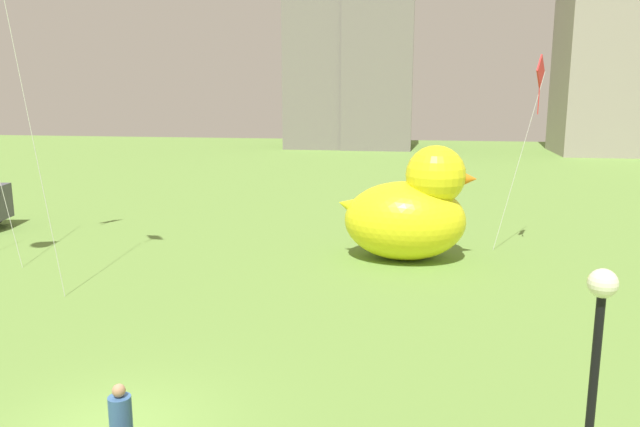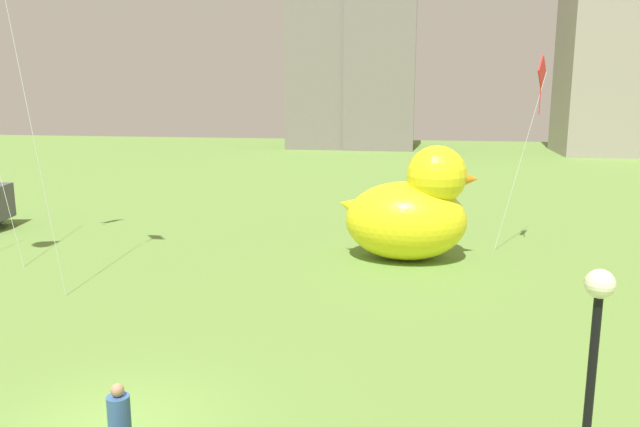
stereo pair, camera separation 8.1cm
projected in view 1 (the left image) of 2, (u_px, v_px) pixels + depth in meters
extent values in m
cylinder|color=#33598C|center=(120.00, 413.00, 11.39)|extent=(0.41, 0.41, 0.62)
sphere|color=#A87C5B|center=(119.00, 391.00, 11.31)|extent=(0.24, 0.24, 0.24)
ellipsoid|color=yellow|center=(405.00, 221.00, 25.35)|extent=(4.84, 3.58, 3.16)
sphere|color=yellow|center=(436.00, 175.00, 24.81)|extent=(2.36, 2.36, 2.36)
cone|color=orange|center=(463.00, 179.00, 24.69)|extent=(1.06, 1.06, 1.06)
cone|color=yellow|center=(353.00, 206.00, 25.54)|extent=(1.45, 1.26, 1.52)
sphere|color=#EAEACC|center=(603.00, 283.00, 8.21)|extent=(0.39, 0.39, 0.39)
cube|color=gray|center=(325.00, 40.00, 69.18)|extent=(8.07, 7.66, 23.44)
cube|color=gray|center=(379.00, 65.00, 69.11)|extent=(7.39, 8.75, 18.11)
cylinder|color=silver|center=(519.00, 162.00, 26.59)|extent=(1.84, 0.96, 7.48)
cube|color=red|center=(541.00, 71.00, 24.89)|extent=(0.54, 1.20, 1.27)
cylinder|color=red|center=(539.00, 94.00, 25.07)|extent=(0.04, 0.04, 1.60)
cylinder|color=silver|center=(17.00, 62.00, 19.22)|extent=(1.33, 0.92, 15.25)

